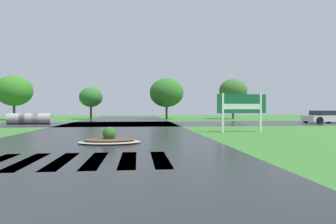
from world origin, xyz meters
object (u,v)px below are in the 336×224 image
Objects in this scene: drainage_pipe_stack at (30,119)px; car_dark_suv at (324,117)px; estate_billboard at (242,106)px; median_island at (109,140)px.

car_dark_suv is at bearing -1.57° from drainage_pipe_stack.
estate_billboard is 0.80× the size of drainage_pipe_stack.
drainage_pipe_stack is (-28.37, 0.78, -0.08)m from car_dark_suv.
car_dark_suv reaches higher than drainage_pipe_stack.
car_dark_suv is at bearing 37.53° from median_island.
drainage_pipe_stack is (-16.17, 10.96, -1.11)m from estate_billboard.
median_island is 0.66× the size of drainage_pipe_stack.
estate_billboard reaches higher than car_dark_suv.
estate_billboard is 1.21× the size of median_island.
drainage_pipe_stack is (-8.75, 15.84, 0.34)m from median_island.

